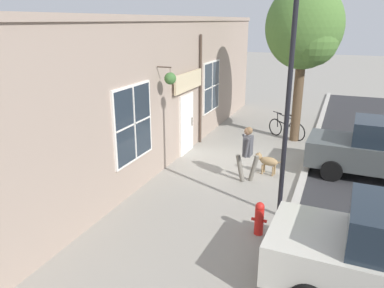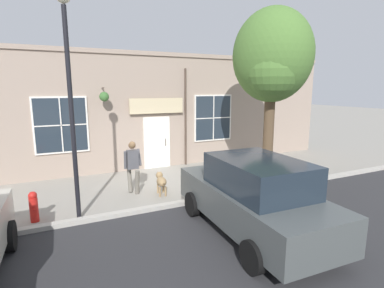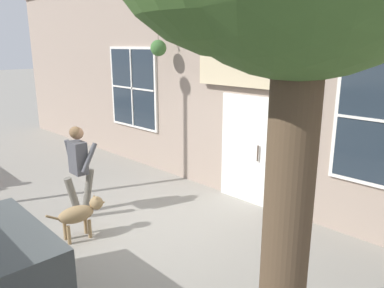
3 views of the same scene
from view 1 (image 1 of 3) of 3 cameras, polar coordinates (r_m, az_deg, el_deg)
name	(u,v)px [view 1 (image 1 of 3)]	position (r m, az deg, el deg)	size (l,w,h in m)	color
ground_plane	(241,165)	(12.34, 7.53, -3.23)	(90.00, 90.00, 0.00)	gray
storefront_facade	(175,90)	(12.46, -2.57, 8.26)	(0.95, 18.00, 4.64)	gray
pedestrian_walking	(248,149)	(10.85, 8.49, -0.79)	(0.66, 0.56, 1.65)	#6B665B
dog_on_leash	(267,161)	(11.65, 11.34, -2.52)	(0.97, 0.37, 0.66)	#997A51
street_tree_by_curb	(306,31)	(14.59, 16.95, 16.20)	(2.77, 2.50, 5.82)	brown
leaning_bicycle	(286,128)	(15.48, 14.19, 2.33)	(1.56, 0.85, 1.01)	black
street_lamp	(291,71)	(8.41, 14.80, 10.71)	(0.32, 0.32, 5.40)	black
fire_hydrant	(259,218)	(8.46, 10.21, -11.01)	(0.34, 0.20, 0.77)	red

